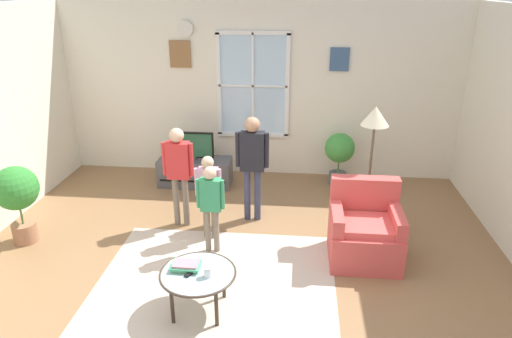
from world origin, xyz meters
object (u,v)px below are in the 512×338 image
(coffee_table, at_px, (198,275))
(person_pink_shirt, at_px, (209,188))
(potted_plant_corner, at_px, (17,194))
(potted_plant_by_window, at_px, (339,152))
(person_black_shirt, at_px, (252,157))
(book_stack, at_px, (186,266))
(floor_lamp, at_px, (374,129))
(remote_near_books, at_px, (191,273))
(person_red_shirt, at_px, (179,166))
(tv_stand, at_px, (195,172))
(cup, at_px, (208,272))
(armchair, at_px, (364,232))
(television, at_px, (194,145))
(person_green_shirt, at_px, (211,200))

(coffee_table, xyz_separation_m, person_pink_shirt, (-0.15, 1.33, 0.27))
(coffee_table, height_order, potted_plant_corner, potted_plant_corner)
(potted_plant_by_window, bearing_deg, person_black_shirt, -133.28)
(book_stack, relative_size, floor_lamp, 0.17)
(remote_near_books, bearing_deg, person_red_shirt, 107.43)
(tv_stand, xyz_separation_m, potted_plant_by_window, (2.17, 0.24, 0.31))
(tv_stand, height_order, remote_near_books, remote_near_books)
(remote_near_books, bearing_deg, person_black_shirt, 78.73)
(coffee_table, bearing_deg, potted_plant_by_window, 64.19)
(book_stack, bearing_deg, cup, -24.38)
(potted_plant_by_window, bearing_deg, armchair, -85.93)
(person_pink_shirt, relative_size, floor_lamp, 0.66)
(person_red_shirt, distance_m, floor_lamp, 2.36)
(television, bearing_deg, coffee_table, -76.71)
(book_stack, relative_size, potted_plant_by_window, 0.33)
(book_stack, xyz_separation_m, cup, (0.22, -0.10, 0.02))
(armchair, bearing_deg, person_pink_shirt, 171.67)
(person_black_shirt, xyz_separation_m, floor_lamp, (1.42, -0.17, 0.46))
(armchair, distance_m, potted_plant_by_window, 2.05)
(television, xyz_separation_m, potted_plant_corner, (-1.66, -1.83, -0.01))
(floor_lamp, bearing_deg, person_green_shirt, -160.37)
(person_red_shirt, height_order, floor_lamp, floor_lamp)
(book_stack, relative_size, person_red_shirt, 0.21)
(cup, bearing_deg, tv_stand, 104.97)
(armchair, xyz_separation_m, person_pink_shirt, (-1.79, 0.26, 0.33))
(book_stack, xyz_separation_m, potted_plant_corner, (-2.22, 0.97, 0.18))
(coffee_table, xyz_separation_m, cup, (0.10, -0.05, 0.08))
(tv_stand, bearing_deg, armchair, -37.76)
(armchair, xyz_separation_m, book_stack, (-1.76, -1.02, 0.12))
(person_green_shirt, bearing_deg, person_red_shirt, 130.96)
(tv_stand, bearing_deg, person_pink_shirt, -71.07)
(remote_near_books, bearing_deg, television, 102.07)
(cup, bearing_deg, person_red_shirt, 112.12)
(armchair, xyz_separation_m, person_black_shirt, (-1.33, 0.77, 0.54))
(television, bearing_deg, person_black_shirt, -45.96)
(armchair, xyz_separation_m, remote_near_books, (-1.70, -1.09, 0.10))
(tv_stand, height_order, person_black_shirt, person_black_shirt)
(cup, distance_m, potted_plant_corner, 2.67)
(armchair, distance_m, person_green_shirt, 1.74)
(person_black_shirt, bearing_deg, remote_near_books, -101.27)
(person_green_shirt, bearing_deg, cup, -81.05)
(remote_near_books, distance_m, person_pink_shirt, 1.37)
(coffee_table, relative_size, cup, 7.08)
(floor_lamp, bearing_deg, potted_plant_by_window, 99.37)
(remote_near_books, bearing_deg, potted_plant_corner, 155.34)
(cup, distance_m, person_green_shirt, 1.11)
(cup, xyz_separation_m, person_black_shirt, (0.21, 1.89, 0.40))
(television, distance_m, floor_lamp, 2.78)
(coffee_table, relative_size, person_black_shirt, 0.52)
(cup, bearing_deg, potted_plant_by_window, 66.12)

